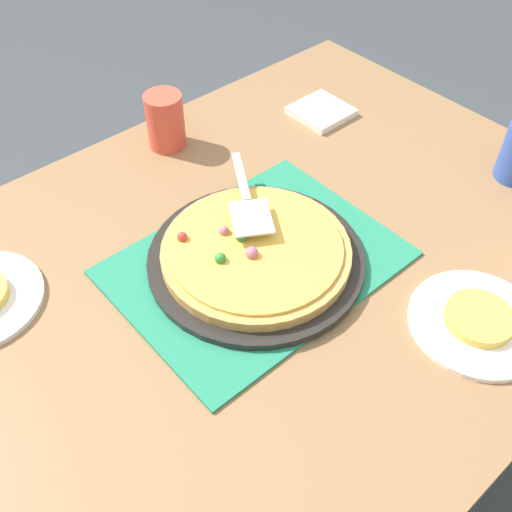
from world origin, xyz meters
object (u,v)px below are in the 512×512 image
object	(u,v)px
plate_near_left	(477,323)
pizza_server	(247,200)
pizza	(256,251)
napkin_stack	(321,112)
cup_corner	(165,121)
served_slice_left	(479,318)
pizza_pan	(256,259)

from	to	relation	value
plate_near_left	pizza_server	xyz separation A→B (m)	(-0.13, 0.42, 0.06)
pizza	pizza_server	world-z (taller)	pizza_server
pizza_server	napkin_stack	size ratio (longest dim) A/B	1.82
cup_corner	pizza	bearing A→B (deg)	-102.96
served_slice_left	cup_corner	distance (m)	0.73
cup_corner	napkin_stack	distance (m)	0.36
plate_near_left	pizza_pan	bearing A→B (deg)	118.17
pizza	cup_corner	xyz separation A→B (m)	(0.09, 0.39, 0.03)
pizza_pan	plate_near_left	world-z (taller)	pizza_pan
cup_corner	napkin_stack	bearing A→B (deg)	-22.36
plate_near_left	cup_corner	size ratio (longest dim) A/B	1.83
pizza_pan	plate_near_left	xyz separation A→B (m)	(0.18, -0.33, -0.01)
napkin_stack	pizza_server	bearing A→B (deg)	-155.18
plate_near_left	napkin_stack	distance (m)	0.64
napkin_stack	cup_corner	bearing A→B (deg)	157.64
plate_near_left	cup_corner	xyz separation A→B (m)	(-0.09, 0.73, 0.06)
plate_near_left	served_slice_left	world-z (taller)	served_slice_left
served_slice_left	napkin_stack	distance (m)	0.64
pizza_pan	pizza	bearing A→B (deg)	124.45
pizza	served_slice_left	bearing A→B (deg)	-61.82
pizza_pan	napkin_stack	size ratio (longest dim) A/B	3.17
cup_corner	pizza_pan	bearing A→B (deg)	-102.88
pizza_server	served_slice_left	bearing A→B (deg)	-72.92
pizza_pan	pizza	distance (m)	0.02
served_slice_left	pizza_pan	bearing A→B (deg)	118.17
pizza	plate_near_left	size ratio (longest dim) A/B	1.50
pizza_pan	served_slice_left	world-z (taller)	served_slice_left
pizza_pan	served_slice_left	distance (m)	0.38
served_slice_left	napkin_stack	size ratio (longest dim) A/B	0.92
served_slice_left	cup_corner	bearing A→B (deg)	97.00
pizza	pizza_server	bearing A→B (deg)	58.32
pizza_pan	pizza	size ratio (longest dim) A/B	1.15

